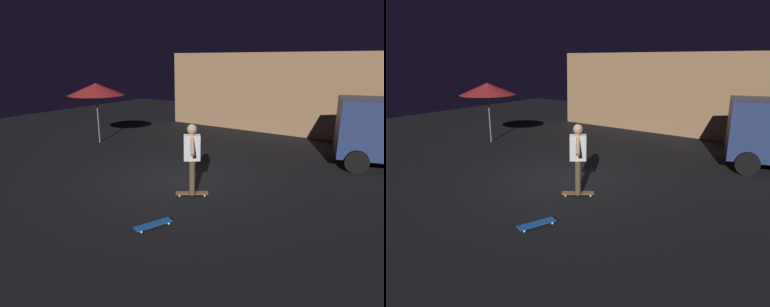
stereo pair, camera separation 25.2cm
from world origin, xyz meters
TOP-DOWN VIEW (x-y plane):
  - ground_plane at (0.00, 0.00)m, footprint 28.00×28.00m
  - low_building at (0.02, 8.86)m, footprint 10.75×3.67m
  - patio_umbrella at (-5.05, 1.67)m, footprint 2.10×2.10m
  - skateboard_ridden at (0.89, -0.66)m, footprint 0.75×0.62m
  - skateboard_spare at (1.14, -2.38)m, footprint 0.48×0.80m
  - skater at (0.89, -0.66)m, footprint 0.64×0.85m

SIDE VIEW (x-z plane):
  - ground_plane at x=0.00m, z-range 0.00..0.00m
  - skateboard_ridden at x=0.89m, z-range 0.02..0.09m
  - skateboard_spare at x=1.14m, z-range 0.02..0.09m
  - skater at x=0.89m, z-range 0.20..1.87m
  - low_building at x=0.02m, z-range 0.00..3.45m
  - patio_umbrella at x=-5.05m, z-range 0.92..3.22m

